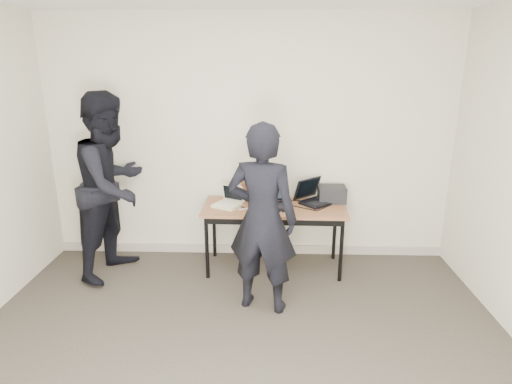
{
  "coord_description": "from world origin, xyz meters",
  "views": [
    {
      "loc": [
        0.23,
        -2.44,
        2.18
      ],
      "look_at": [
        0.1,
        1.6,
        0.95
      ],
      "focal_mm": 30.0,
      "sensor_mm": 36.0,
      "label": 1
    }
  ],
  "objects_px": {
    "equipment_box": "(332,194)",
    "laptop_beige": "(228,202)",
    "laptop_center": "(273,201)",
    "leather_satchel": "(258,189)",
    "laptop_right": "(314,197)",
    "desk": "(274,212)",
    "person_observer": "(113,186)",
    "person_typist": "(262,219)"
  },
  "relations": [
    {
      "from": "laptop_beige",
      "to": "laptop_right",
      "type": "distance_m",
      "value": 0.93
    },
    {
      "from": "laptop_right",
      "to": "leather_satchel",
      "type": "distance_m",
      "value": 0.62
    },
    {
      "from": "person_typist",
      "to": "person_observer",
      "type": "height_order",
      "value": "person_observer"
    },
    {
      "from": "desk",
      "to": "laptop_beige",
      "type": "distance_m",
      "value": 0.5
    },
    {
      "from": "desk",
      "to": "leather_satchel",
      "type": "relative_size",
      "value": 4.01
    },
    {
      "from": "equipment_box",
      "to": "laptop_beige",
      "type": "bearing_deg",
      "value": -170.31
    },
    {
      "from": "laptop_beige",
      "to": "desk",
      "type": "bearing_deg",
      "value": 27.47
    },
    {
      "from": "laptop_beige",
      "to": "person_typist",
      "type": "xyz_separation_m",
      "value": [
        0.37,
        -0.77,
        0.1
      ]
    },
    {
      "from": "laptop_center",
      "to": "leather_satchel",
      "type": "distance_m",
      "value": 0.29
    },
    {
      "from": "laptop_center",
      "to": "person_typist",
      "type": "distance_m",
      "value": 0.77
    },
    {
      "from": "laptop_beige",
      "to": "equipment_box",
      "type": "xyz_separation_m",
      "value": [
        1.12,
        0.19,
        0.04
      ]
    },
    {
      "from": "laptop_center",
      "to": "leather_satchel",
      "type": "relative_size",
      "value": 1.11
    },
    {
      "from": "laptop_center",
      "to": "leather_satchel",
      "type": "height_order",
      "value": "laptop_center"
    },
    {
      "from": "laptop_center",
      "to": "leather_satchel",
      "type": "bearing_deg",
      "value": 112.84
    },
    {
      "from": "equipment_box",
      "to": "person_typist",
      "type": "height_order",
      "value": "person_typist"
    },
    {
      "from": "laptop_beige",
      "to": "laptop_right",
      "type": "xyz_separation_m",
      "value": [
        0.92,
        0.15,
        0.02
      ]
    },
    {
      "from": "equipment_box",
      "to": "laptop_right",
      "type": "bearing_deg",
      "value": -168.24
    },
    {
      "from": "equipment_box",
      "to": "person_observer",
      "type": "xyz_separation_m",
      "value": [
        -2.3,
        -0.29,
        0.16
      ]
    },
    {
      "from": "person_typist",
      "to": "laptop_right",
      "type": "bearing_deg",
      "value": -106.52
    },
    {
      "from": "laptop_center",
      "to": "equipment_box",
      "type": "xyz_separation_m",
      "value": [
        0.65,
        0.2,
        0.02
      ]
    },
    {
      "from": "leather_satchel",
      "to": "desk",
      "type": "bearing_deg",
      "value": -57.99
    },
    {
      "from": "desk",
      "to": "equipment_box",
      "type": "xyz_separation_m",
      "value": [
        0.63,
        0.19,
        0.14
      ]
    },
    {
      "from": "laptop_center",
      "to": "person_observer",
      "type": "xyz_separation_m",
      "value": [
        -1.65,
        -0.09,
        0.18
      ]
    },
    {
      "from": "laptop_right",
      "to": "equipment_box",
      "type": "xyz_separation_m",
      "value": [
        0.2,
        0.04,
        0.03
      ]
    },
    {
      "from": "laptop_right",
      "to": "leather_satchel",
      "type": "height_order",
      "value": "laptop_right"
    },
    {
      "from": "laptop_beige",
      "to": "laptop_right",
      "type": "height_order",
      "value": "laptop_right"
    },
    {
      "from": "person_typist",
      "to": "desk",
      "type": "bearing_deg",
      "value": -84.26
    },
    {
      "from": "laptop_right",
      "to": "person_observer",
      "type": "xyz_separation_m",
      "value": [
        -2.11,
        -0.25,
        0.18
      ]
    },
    {
      "from": "laptop_right",
      "to": "person_typist",
      "type": "bearing_deg",
      "value": -162.2
    },
    {
      "from": "person_typist",
      "to": "person_observer",
      "type": "distance_m",
      "value": 1.7
    },
    {
      "from": "desk",
      "to": "leather_satchel",
      "type": "height_order",
      "value": "leather_satchel"
    },
    {
      "from": "desk",
      "to": "person_typist",
      "type": "xyz_separation_m",
      "value": [
        -0.11,
        -0.77,
        0.2
      ]
    },
    {
      "from": "equipment_box",
      "to": "person_observer",
      "type": "distance_m",
      "value": 2.33
    },
    {
      "from": "person_typist",
      "to": "person_observer",
      "type": "relative_size",
      "value": 0.9
    },
    {
      "from": "laptop_beige",
      "to": "person_observer",
      "type": "distance_m",
      "value": 1.21
    },
    {
      "from": "laptop_right",
      "to": "person_observer",
      "type": "relative_size",
      "value": 0.25
    },
    {
      "from": "laptop_right",
      "to": "equipment_box",
      "type": "distance_m",
      "value": 0.2
    },
    {
      "from": "laptop_right",
      "to": "person_observer",
      "type": "bearing_deg",
      "value": 145.29
    },
    {
      "from": "desk",
      "to": "leather_satchel",
      "type": "bearing_deg",
      "value": 129.13
    },
    {
      "from": "laptop_center",
      "to": "laptop_right",
      "type": "distance_m",
      "value": 0.48
    },
    {
      "from": "desk",
      "to": "person_observer",
      "type": "bearing_deg",
      "value": -175.61
    },
    {
      "from": "leather_satchel",
      "to": "laptop_right",
      "type": "bearing_deg",
      "value": -13.32
    }
  ]
}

